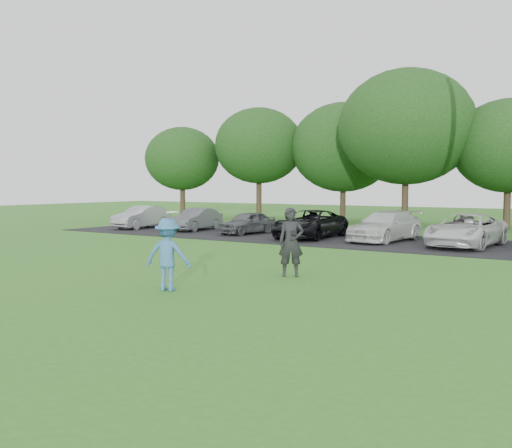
# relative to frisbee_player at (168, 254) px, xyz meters

# --- Properties ---
(ground) EXTENTS (100.00, 100.00, 0.00)m
(ground) POSITION_rel_frisbee_player_xyz_m (0.20, -0.23, -0.81)
(ground) COLOR #366F1F
(ground) RESTS_ON ground
(parking_lot) EXTENTS (32.00, 6.50, 0.03)m
(parking_lot) POSITION_rel_frisbee_player_xyz_m (0.20, 12.77, -0.79)
(parking_lot) COLOR black
(parking_lot) RESTS_ON ground
(frisbee_player) EXTENTS (1.19, 0.92, 1.78)m
(frisbee_player) POSITION_rel_frisbee_player_xyz_m (0.00, 0.00, 0.00)
(frisbee_player) COLOR teal
(frisbee_player) RESTS_ON ground
(camera_bystander) EXTENTS (0.77, 0.71, 1.77)m
(camera_bystander) POSITION_rel_frisbee_player_xyz_m (1.32, 3.19, 0.08)
(camera_bystander) COLOR black
(camera_bystander) RESTS_ON ground
(parked_cars) EXTENTS (28.39, 4.92, 1.25)m
(parked_cars) POSITION_rel_frisbee_player_xyz_m (1.85, 12.67, -0.17)
(parked_cars) COLOR #A8AAAF
(parked_cars) RESTS_ON parking_lot
(tree_row) EXTENTS (42.39, 9.85, 8.64)m
(tree_row) POSITION_rel_frisbee_player_xyz_m (1.71, 22.53, 4.10)
(tree_row) COLOR #38281C
(tree_row) RESTS_ON ground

